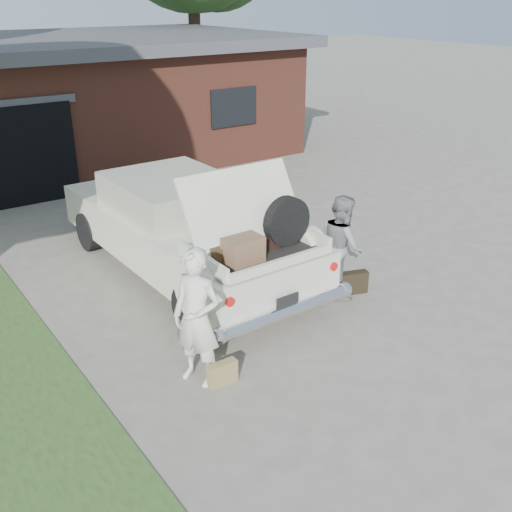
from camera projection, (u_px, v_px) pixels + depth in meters
ground at (281, 344)px, 8.21m from camera, size 90.00×90.00×0.00m
house at (58, 99)px, 16.60m from camera, size 12.80×7.80×3.30m
sedan at (184, 227)px, 10.01m from camera, size 2.27×5.62×2.16m
woman_left at (197, 318)px, 7.10m from camera, size 0.65×0.76×1.75m
woman_right at (342, 245)px, 9.29m from camera, size 0.87×0.96×1.62m
suitcase_left at (222, 373)px, 7.32m from camera, size 0.39×0.13×0.30m
suitcase_right at (353, 283)px, 9.51m from camera, size 0.50×0.30×0.37m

